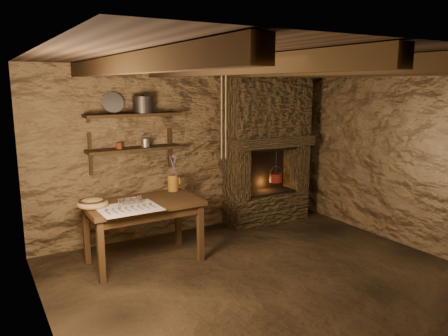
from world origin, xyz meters
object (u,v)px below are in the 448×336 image
work_table (144,230)px  wooden_bowl (92,204)px  red_pot (276,177)px  stoneware_jug (173,175)px  iron_stockpot (143,105)px

work_table → wooden_bowl: size_ratio=3.85×
wooden_bowl → red_pot: (2.98, 0.52, -0.11)m
stoneware_jug → iron_stockpot: size_ratio=1.84×
red_pot → stoneware_jug: bearing=-171.8°
work_table → red_pot: (2.40, 0.56, 0.29)m
work_table → stoneware_jug: stoneware_jug is taller
work_table → iron_stockpot: size_ratio=5.16×
stoneware_jug → work_table: bearing=-175.2°
wooden_bowl → stoneware_jug: bearing=13.0°
stoneware_jug → wooden_bowl: bearing=168.9°
work_table → wooden_bowl: wooden_bowl is taller
stoneware_jug → wooden_bowl: (-1.11, -0.26, -0.17)m
iron_stockpot → red_pot: size_ratio=0.49×
wooden_bowl → red_pot: bearing=10.0°
work_table → iron_stockpot: iron_stockpot is taller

